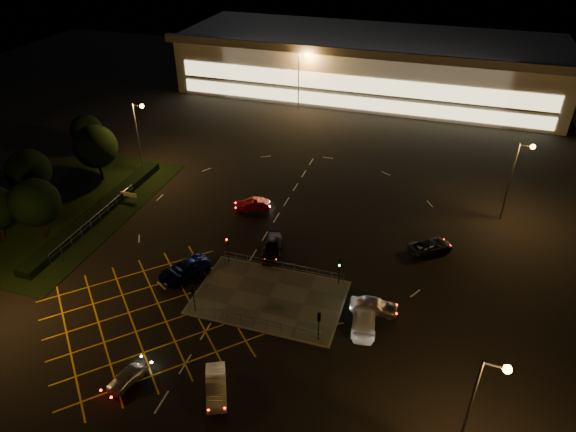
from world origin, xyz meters
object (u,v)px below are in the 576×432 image
(signal_se, at_px, (319,321))
(car_approach_white, at_px, (364,320))
(signal_nw, at_px, (228,245))
(car_queue_white, at_px, (216,386))
(car_east_grey, at_px, (431,246))
(signal_ne, at_px, (339,266))
(car_near_silver, at_px, (127,376))
(signal_sw, at_px, (193,293))
(car_left_blue, at_px, (184,269))
(car_right_silver, at_px, (374,306))
(car_far_dkgrey, at_px, (272,248))
(car_circ_red, at_px, (252,205))

(signal_se, relative_size, car_approach_white, 0.59)
(signal_nw, distance_m, car_approach_white, 16.36)
(car_queue_white, distance_m, car_east_grey, 28.48)
(signal_ne, relative_size, car_queue_white, 0.71)
(car_approach_white, bearing_deg, signal_se, 32.44)
(signal_se, distance_m, car_near_silver, 16.41)
(signal_ne, bearing_deg, signal_sw, -146.35)
(signal_se, xyz_separation_m, signal_nw, (-12.00, 7.99, 0.00))
(signal_se, bearing_deg, signal_nw, -33.65)
(signal_sw, distance_m, signal_nw, 7.99)
(signal_se, bearing_deg, car_east_grey, -116.91)
(signal_se, height_order, car_queue_white, signal_se)
(car_left_blue, bearing_deg, car_right_silver, 29.14)
(car_far_dkgrey, bearing_deg, car_near_silver, -119.71)
(signal_ne, relative_size, car_circ_red, 0.74)
(car_queue_white, relative_size, car_right_silver, 0.98)
(car_approach_white, bearing_deg, car_east_grey, -117.88)
(car_far_dkgrey, bearing_deg, car_circ_red, 109.39)
(signal_se, height_order, car_left_blue, signal_se)
(car_queue_white, bearing_deg, car_near_silver, 163.82)
(signal_nw, relative_size, car_left_blue, 0.57)
(signal_se, bearing_deg, car_far_dkgrey, -53.52)
(car_far_dkgrey, bearing_deg, signal_nw, -156.68)
(signal_sw, distance_m, car_right_silver, 16.92)
(car_left_blue, relative_size, car_circ_red, 1.30)
(signal_ne, bearing_deg, car_right_silver, -35.22)
(signal_se, xyz_separation_m, car_right_silver, (4.05, 5.13, -1.59))
(signal_se, relative_size, car_far_dkgrey, 0.61)
(car_east_grey, bearing_deg, car_queue_white, 110.96)
(car_queue_white, distance_m, car_circ_red, 27.71)
(signal_nw, relative_size, car_circ_red, 0.74)
(car_queue_white, bearing_deg, signal_sw, 100.53)
(signal_nw, height_order, car_far_dkgrey, signal_nw)
(car_far_dkgrey, height_order, car_east_grey, car_far_dkgrey)
(signal_sw, distance_m, car_far_dkgrey, 11.77)
(car_near_silver, height_order, car_left_blue, car_left_blue)
(signal_ne, xyz_separation_m, car_far_dkgrey, (-8.13, 3.01, -1.62))
(signal_nw, bearing_deg, car_near_silver, -95.28)
(signal_ne, xyz_separation_m, car_circ_red, (-13.46, 10.94, -1.67))
(car_circ_red, xyz_separation_m, car_east_grey, (21.86, -2.37, 0.00))
(signal_sw, distance_m, car_approach_white, 15.85)
(signal_nw, xyz_separation_m, car_east_grey, (20.40, 8.57, -1.67))
(signal_nw, distance_m, car_east_grey, 22.19)
(signal_nw, xyz_separation_m, car_near_silver, (-1.58, -17.04, -1.75))
(signal_se, xyz_separation_m, car_left_blue, (-15.50, 4.65, -1.60))
(signal_sw, bearing_deg, car_far_dkgrey, -109.40)
(signal_nw, relative_size, car_approach_white, 0.59)
(signal_nw, height_order, car_circ_red, signal_nw)
(signal_nw, relative_size, car_queue_white, 0.71)
(car_queue_white, xyz_separation_m, car_right_silver, (10.33, 12.97, 0.04))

